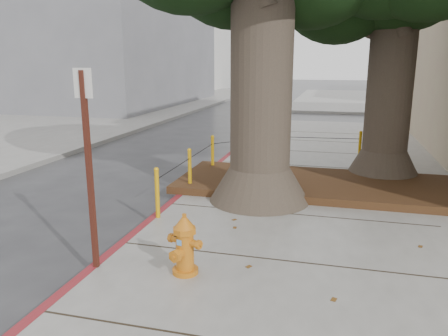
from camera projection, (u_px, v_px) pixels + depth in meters
The scene contains 11 objects.
ground at pixel (247, 266), 6.40m from camera, with size 140.00×140.00×0.00m, color #28282B.
sidewalk_far at pixel (404, 100), 33.12m from camera, with size 16.00×20.00×0.15m, color slate.
curb_red at pixel (178, 200), 9.22m from camera, with size 0.14×26.00×0.16m, color maroon.
planter_bed at pixel (321, 185), 9.79m from camera, with size 6.40×2.60×0.16m, color black.
building_far_grey at pixel (96, 15), 29.34m from camera, with size 12.00×16.00×12.00m, color slate.
building_far_white at pixel (183, 22), 51.10m from camera, with size 12.00×18.00×15.00m, color silver.
bollard_ring at pixel (249, 157), 10.57m from camera, with size 3.79×5.39×0.95m.
fire_hydrant at pixel (185, 245), 5.77m from camera, with size 0.45×0.44×0.84m.
signpost at pixel (89, 160), 5.69m from camera, with size 0.27×0.07×2.69m.
car_silver at pixel (408, 106), 23.83m from camera, with size 1.37×3.40×1.16m, color #939397.
car_dark at pixel (89, 102), 25.53m from camera, with size 1.75×4.30×1.25m, color black.
Camera 1 is at (1.16, -5.77, 2.91)m, focal length 35.00 mm.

